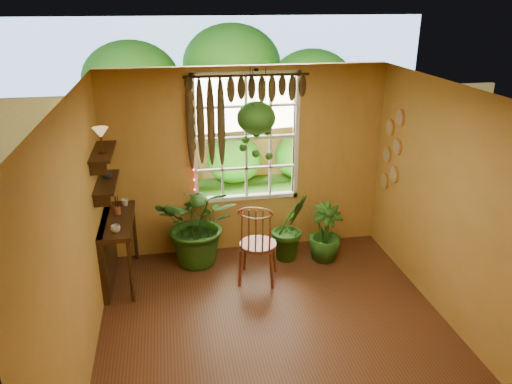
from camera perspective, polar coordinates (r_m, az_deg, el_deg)
floor at (r=5.81m, az=2.74°, el=-16.39°), size 4.50×4.50×0.00m
ceiling at (r=4.67m, az=3.33°, el=10.80°), size 4.50×4.50×0.00m
wall_back at (r=7.15m, az=-1.08°, el=3.44°), size 4.00×0.00×4.00m
wall_left at (r=5.06m, az=-19.75°, el=-5.81°), size 0.00×4.50×4.50m
wall_right at (r=5.85m, az=22.47°, el=-2.46°), size 0.00×4.50×4.50m
window at (r=7.08m, az=-1.14°, el=6.21°), size 1.52×0.10×1.86m
valance_vine at (r=6.82m, az=-1.73°, el=10.59°), size 1.70×0.12×1.10m
string_lights at (r=6.90m, az=-7.30°, el=6.07°), size 0.03×0.03×1.54m
wall_plates at (r=7.24m, az=15.23°, el=4.58°), size 0.04×0.32×1.10m
counter_ledge at (r=6.82m, az=-16.25°, el=-5.67°), size 0.40×1.20×0.90m
shelf_lower at (r=6.48m, az=-16.71°, el=1.05°), size 0.25×0.90×0.04m
shelf_upper at (r=6.36m, az=-17.09°, el=4.43°), size 0.25×0.90×0.04m
backyard at (r=11.63m, az=-3.62°, el=10.13°), size 14.00×10.00×12.00m
windsor_chair at (r=6.64m, az=0.17°, el=-7.19°), size 0.62×0.63×1.31m
potted_plant_left at (r=7.00m, az=-6.49°, el=-3.56°), size 1.33×1.23×1.23m
potted_plant_mid at (r=7.15m, az=3.90°, el=-4.02°), size 0.66×0.60×0.98m
potted_plant_right at (r=7.19m, az=7.91°, el=-4.64°), size 0.52×0.52×0.84m
hanging_basket at (r=6.73m, az=0.02°, el=7.95°), size 0.52×0.52×1.23m
cup_a at (r=6.27m, az=-15.75°, el=-4.06°), size 0.13×0.13×0.09m
cup_b at (r=7.02m, az=-14.75°, el=-1.15°), size 0.13×0.13×0.09m
brush_jar at (r=6.74m, az=-15.63°, el=-1.47°), size 0.09×0.09×0.32m
shelf_vase at (r=6.56m, az=-16.66°, el=2.07°), size 0.13×0.13×0.13m
tiffany_lamp at (r=6.17m, az=-17.32°, el=6.30°), size 0.19×0.19×0.31m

